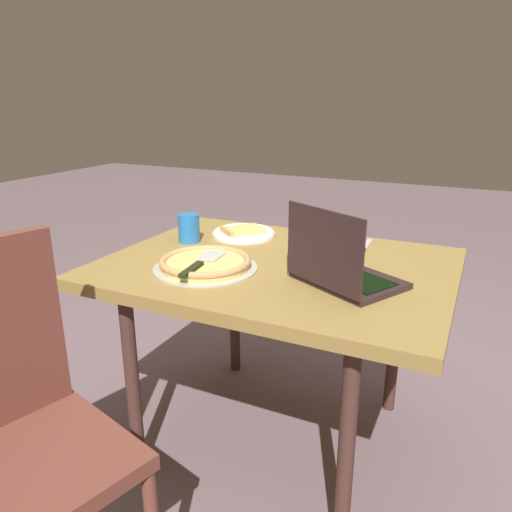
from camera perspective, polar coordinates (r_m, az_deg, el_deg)
ground_plane at (r=1.99m, az=2.23°, el=-20.20°), size 12.00×12.00×0.00m
dining_table at (r=1.67m, az=2.50°, el=-2.78°), size 1.15×0.88×0.70m
laptop at (r=1.45m, az=9.90°, el=-1.54°), size 0.37×0.34×0.24m
pizza_plate at (r=1.96m, az=-1.52°, el=2.77°), size 0.25×0.25×0.04m
pizza_tray at (r=1.59m, az=-5.96°, el=-0.85°), size 0.34×0.34×0.04m
table_knife at (r=1.81m, az=12.42°, el=0.72°), size 0.03×0.25×0.01m
drink_cup at (r=1.89m, az=-7.88°, el=3.29°), size 0.08×0.08×0.11m
chair_near at (r=1.28m, az=-26.78°, el=-17.27°), size 0.49×0.49×0.94m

